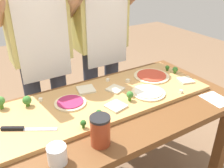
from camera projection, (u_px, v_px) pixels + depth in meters
prep_table at (103, 123)px, 1.45m from camera, size 1.63×0.77×0.76m
cutting_board at (104, 99)px, 1.48m from camera, size 1.34×0.49×0.02m
chefs_knife at (21, 129)px, 1.19m from camera, size 0.24×0.16×0.02m
pizza_whole_white_garlic at (148, 92)px, 1.51m from camera, size 0.21×0.21×0.02m
pizza_whole_tomato_red at (151, 76)px, 1.73m from camera, size 0.25×0.25×0.02m
pizza_whole_beet_magenta at (70, 103)px, 1.41m from camera, size 0.18×0.18×0.02m
pizza_slice_near_right at (186, 80)px, 1.67m from camera, size 0.11×0.11×0.01m
pizza_slice_far_right at (115, 89)px, 1.55m from camera, size 0.12×0.12×0.01m
pizza_slice_near_left at (116, 106)px, 1.37m from camera, size 0.12×0.12×0.01m
pizza_slice_center at (86, 90)px, 1.55m from camera, size 0.13×0.13×0.01m
broccoli_floret_front_right at (83, 123)px, 1.20m from camera, size 0.03×0.03×0.04m
broccoli_floret_back_mid at (0, 102)px, 1.34m from camera, size 0.05×0.05×0.07m
broccoli_floret_front_mid at (167, 68)px, 1.82m from camera, size 0.03×0.03×0.04m
broccoli_floret_back_left at (130, 95)px, 1.42m from camera, size 0.04×0.04×0.06m
broccoli_floret_center_right at (175, 70)px, 1.77m from camera, size 0.04×0.04×0.05m
broccoli_floret_back_right at (99, 113)px, 1.27m from camera, size 0.04×0.04×0.05m
broccoli_floret_center_left at (27, 101)px, 1.37m from camera, size 0.05×0.05×0.06m
cheese_crumble_a at (181, 91)px, 1.52m from camera, size 0.02×0.02×0.02m
cheese_crumble_b at (128, 81)px, 1.65m from camera, size 0.03×0.03×0.02m
cheese_crumble_c at (41, 100)px, 1.43m from camera, size 0.03×0.03×0.02m
cheese_crumble_d at (108, 80)px, 1.66m from camera, size 0.02×0.02×0.02m
flour_cup at (57, 156)px, 1.02m from camera, size 0.08×0.08×0.08m
sauce_jar at (100, 131)px, 1.11m from camera, size 0.09×0.09×0.15m
recipe_note at (216, 99)px, 1.50m from camera, size 0.14×0.17×0.00m
cook_left at (40, 46)px, 1.67m from camera, size 0.54×0.39×1.67m
cook_right at (101, 36)px, 1.90m from camera, size 0.54×0.39×1.67m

